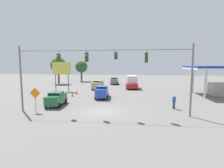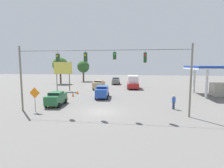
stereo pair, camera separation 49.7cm
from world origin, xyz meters
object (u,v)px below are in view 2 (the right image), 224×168
(traffic_cone_third, at_px, (67,97))
(traffic_cone_fifth, at_px, (77,92))
(tree_horizon_left, at_px, (83,67))
(tree_horizon_right, at_px, (60,65))
(work_zone_sign, at_px, (35,95))
(pedestrian, at_px, (174,102))
(roadside_billboard, at_px, (63,70))
(overhead_signal_span, at_px, (100,70))
(sedan_grey_withflow_deep, at_px, (116,81))
(sedan_tan_withflow_far, at_px, (99,85))
(sedan_green_parked_shoulder, at_px, (56,98))
(traffic_cone_second, at_px, (59,100))
(traffic_cone_fourth, at_px, (73,95))
(box_truck_red_oncoming_deep, at_px, (133,82))
(traffic_cone_nearest, at_px, (52,104))
(sedan_blue_withflow_mid, at_px, (102,92))

(traffic_cone_third, height_order, traffic_cone_fifth, same)
(tree_horizon_left, height_order, tree_horizon_right, tree_horizon_right)
(work_zone_sign, xyz_separation_m, pedestrian, (-16.14, -3.36, -1.11))
(traffic_cone_fifth, relative_size, work_zone_sign, 0.24)
(roadside_billboard, height_order, tree_horizon_left, tree_horizon_left)
(overhead_signal_span, relative_size, sedan_grey_withflow_deep, 4.79)
(sedan_tan_withflow_far, distance_m, sedan_green_parked_shoulder, 15.97)
(traffic_cone_third, bearing_deg, work_zone_sign, 83.96)
(overhead_signal_span, relative_size, traffic_cone_second, 28.53)
(traffic_cone_fourth, xyz_separation_m, pedestrian, (-15.26, 6.44, 0.55))
(box_truck_red_oncoming_deep, height_order, traffic_cone_third, box_truck_red_oncoming_deep)
(traffic_cone_nearest, height_order, traffic_cone_fifth, same)
(traffic_cone_nearest, height_order, pedestrian, pedestrian)
(pedestrian, bearing_deg, sedan_blue_withflow_mid, -30.82)
(roadside_billboard, bearing_deg, traffic_cone_second, 110.42)
(tree_horizon_left, bearing_deg, box_truck_red_oncoming_deep, 138.05)
(overhead_signal_span, xyz_separation_m, traffic_cone_nearest, (6.81, -2.05, -4.53))
(sedan_tan_withflow_far, distance_m, traffic_cone_third, 12.02)
(traffic_cone_fifth, bearing_deg, sedan_tan_withflow_far, -110.66)
(sedan_green_parked_shoulder, xyz_separation_m, traffic_cone_fifth, (0.17, -8.94, -0.61))
(tree_horizon_right, bearing_deg, pedestrian, 135.91)
(traffic_cone_third, relative_size, tree_horizon_right, 0.09)
(traffic_cone_nearest, xyz_separation_m, tree_horizon_left, (6.28, -33.82, 4.35))
(tree_horizon_right, bearing_deg, sedan_blue_withflow_mid, 129.65)
(sedan_blue_withflow_mid, bearing_deg, sedan_tan_withflow_far, -74.72)
(sedan_blue_withflow_mid, height_order, roadside_billboard, roadside_billboard)
(sedan_tan_withflow_far, bearing_deg, sedan_green_parked_shoulder, 81.29)
(traffic_cone_fourth, height_order, pedestrian, pedestrian)
(sedan_blue_withflow_mid, height_order, box_truck_red_oncoming_deep, box_truck_red_oncoming_deep)
(box_truck_red_oncoming_deep, relative_size, traffic_cone_fifth, 10.26)
(roadside_billboard, bearing_deg, traffic_cone_fifth, 140.37)
(tree_horizon_left, bearing_deg, sedan_green_parked_shoulder, 101.02)
(sedan_tan_withflow_far, height_order, tree_horizon_right, tree_horizon_right)
(overhead_signal_span, bearing_deg, work_zone_sign, 1.96)
(roadside_billboard, height_order, pedestrian, roadside_billboard)
(traffic_cone_third, bearing_deg, tree_horizon_right, -63.49)
(traffic_cone_fifth, bearing_deg, box_truck_red_oncoming_deep, -136.94)
(work_zone_sign, bearing_deg, traffic_cone_third, -96.04)
(sedan_grey_withflow_deep, xyz_separation_m, work_zone_sign, (6.02, 29.07, 0.99))
(box_truck_red_oncoming_deep, distance_m, pedestrian, 18.99)
(tree_horizon_left, relative_size, tree_horizon_right, 0.90)
(sedan_grey_withflow_deep, bearing_deg, traffic_cone_second, 77.61)
(roadside_billboard, bearing_deg, tree_horizon_right, -63.57)
(sedan_tan_withflow_far, xyz_separation_m, sedan_grey_withflow_deep, (-2.61, -9.97, -0.01))
(work_zone_sign, bearing_deg, sedan_blue_withflow_mid, -122.92)
(traffic_cone_third, bearing_deg, sedan_grey_withflow_deep, -103.58)
(tree_horizon_right, bearing_deg, traffic_cone_fifth, 123.09)
(sedan_tan_withflow_far, height_order, work_zone_sign, work_zone_sign)
(traffic_cone_nearest, height_order, roadside_billboard, roadside_billboard)
(traffic_cone_nearest, relative_size, tree_horizon_left, 0.10)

